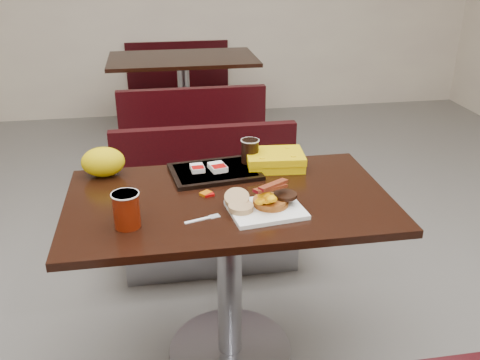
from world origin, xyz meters
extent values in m
cube|color=slate|center=(0.00, 0.00, 0.00)|extent=(6.00, 7.00, 0.01)
cube|color=white|center=(0.11, -0.14, 0.76)|extent=(0.28, 0.23, 0.02)
cylinder|color=#A0551A|center=(0.14, -0.11, 0.78)|extent=(0.15, 0.15, 0.03)
cylinder|color=black|center=(0.19, -0.11, 0.80)|extent=(0.09, 0.09, 0.01)
ellipsoid|color=#FFAD05|center=(0.10, -0.14, 0.81)|extent=(0.09, 0.08, 0.05)
cylinder|color=tan|center=(0.02, -0.14, 0.77)|extent=(0.11, 0.11, 0.02)
cylinder|color=tan|center=(0.02, -0.09, 0.79)|extent=(0.10, 0.10, 0.05)
cylinder|color=maroon|center=(-0.36, -0.16, 0.81)|extent=(0.09, 0.09, 0.12)
cube|color=white|center=(0.19, -0.04, 0.75)|extent=(0.05, 0.19, 0.00)
cube|color=#B45807|center=(-0.08, 0.04, 0.76)|extent=(0.05, 0.05, 0.01)
cube|color=#8C0504|center=(-0.07, 0.03, 0.75)|extent=(0.04, 0.04, 0.01)
cube|color=black|center=(-0.02, 0.22, 0.76)|extent=(0.38, 0.29, 0.02)
cube|color=silver|center=(-0.09, 0.23, 0.78)|extent=(0.06, 0.08, 0.02)
cube|color=silver|center=(-0.01, 0.22, 0.78)|extent=(0.08, 0.09, 0.02)
cylinder|color=black|center=(0.13, 0.28, 0.82)|extent=(0.08, 0.08, 0.10)
cube|color=#D8AE03|center=(0.23, 0.25, 0.78)|extent=(0.25, 0.20, 0.06)
ellipsoid|color=#CAAF06|center=(-0.47, 0.28, 0.81)|extent=(0.21, 0.19, 0.12)
camera|label=1|loc=(-0.25, -1.73, 1.62)|focal=39.29mm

